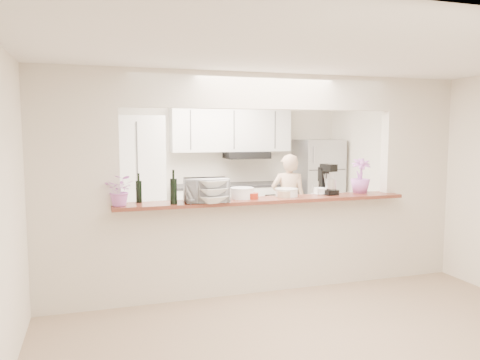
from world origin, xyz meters
name	(u,v)px	position (x,y,z in m)	size (l,w,h in m)	color
floor	(263,290)	(0.00, 0.00, 0.00)	(6.00, 6.00, 0.00)	tan
tile_overlay	(227,256)	(0.00, 1.55, 0.01)	(5.00, 2.90, 0.01)	beige
partition	(264,164)	(0.00, 0.00, 1.48)	(5.00, 0.15, 2.50)	beige
bar_counter	(263,242)	(0.00, 0.00, 0.58)	(3.40, 0.38, 1.09)	beige
kitchen_cabinets	(197,183)	(-0.19, 2.72, 0.97)	(3.15, 0.62, 2.25)	silver
refrigerator	(318,186)	(2.05, 2.65, 0.85)	(0.75, 0.70, 1.70)	#9E9EA2
flower_left	(120,190)	(-1.60, -0.09, 1.25)	(0.29, 0.25, 0.32)	#CD6CA4
wine_bottle_a	(174,191)	(-1.06, -0.15, 1.23)	(0.07, 0.07, 0.36)	black
wine_bottle_b	(139,191)	(-1.40, 0.07, 1.21)	(0.06, 0.06, 0.32)	black
toaster_oven	(206,190)	(-0.70, -0.10, 1.22)	(0.47, 0.32, 0.26)	#AEADB3
serving_bowls	(212,191)	(-0.66, -0.17, 1.21)	(0.33, 0.33, 0.25)	white
plate_stack_a	(242,193)	(-0.25, 0.03, 1.15)	(0.27, 0.27, 0.12)	white
plate_stack_b	(287,192)	(0.30, 0.03, 1.14)	(0.27, 0.27, 0.09)	white
red_bowl	(252,196)	(-0.15, -0.03, 1.12)	(0.15, 0.15, 0.07)	maroon
tan_bowl	(284,194)	(0.25, -0.03, 1.13)	(0.16, 0.16, 0.08)	tan
utensil_caddy	(324,186)	(0.80, 0.05, 1.20)	(0.28, 0.17, 0.25)	silver
stand_mixer	(327,181)	(0.85, 0.06, 1.26)	(0.20, 0.27, 0.37)	black
flower_right	(360,176)	(1.30, 0.05, 1.30)	(0.24, 0.24, 0.43)	#D070CC
person	(289,202)	(1.06, 1.70, 0.75)	(0.54, 0.36, 1.49)	tan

